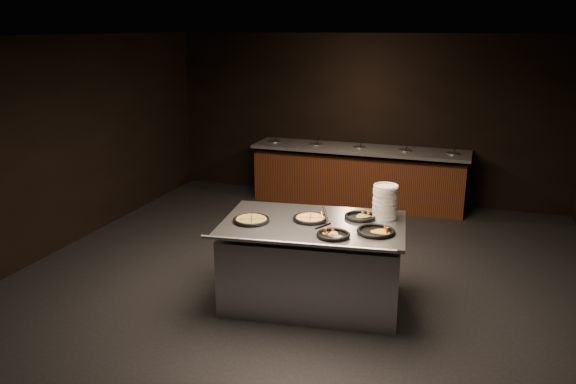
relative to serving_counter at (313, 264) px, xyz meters
name	(u,v)px	position (x,y,z in m)	size (l,w,h in m)	color
room	(295,171)	(-0.29, 0.22, 1.00)	(7.02, 8.02, 2.92)	black
salad_bar	(358,180)	(-0.29, 3.78, -0.02)	(3.70, 0.83, 1.18)	#5D3416
serving_counter	(313,264)	(0.00, 0.00, 0.00)	(2.11, 1.50, 0.95)	silver
plate_stack	(385,202)	(0.71, 0.40, 0.68)	(0.27, 0.27, 0.38)	silver
pan_veggie_whole	(251,220)	(-0.65, -0.19, 0.52)	(0.40, 0.40, 0.04)	black
pan_cheese_whole	(310,218)	(-0.05, 0.07, 0.52)	(0.39, 0.39, 0.04)	black
pan_cheese_slices_a	(360,216)	(0.45, 0.31, 0.51)	(0.35, 0.35, 0.04)	black
pan_cheese_slices_b	(333,235)	(0.31, -0.34, 0.51)	(0.35, 0.35, 0.04)	black
pan_veggie_slices	(376,231)	(0.70, -0.10, 0.51)	(0.40, 0.40, 0.04)	black
server_left	(324,215)	(0.10, 0.07, 0.57)	(0.23, 0.28, 0.16)	silver
server_right	(327,229)	(0.25, -0.36, 0.57)	(0.31, 0.14, 0.15)	silver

